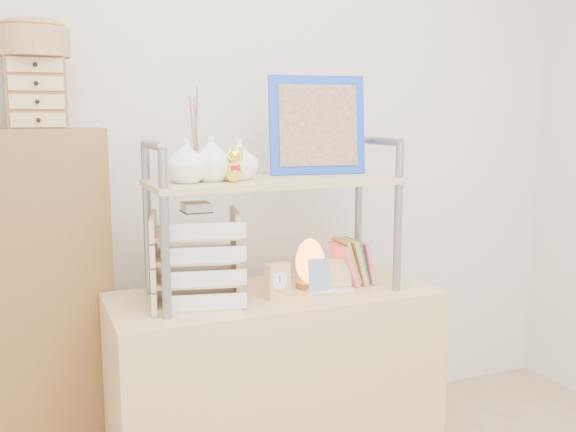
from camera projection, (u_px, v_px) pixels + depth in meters
name	position (u px, v px, depth m)	size (l,w,h in m)	color
desk	(275.00, 388.00, 2.43)	(1.20, 0.50, 0.75)	tan
cabinet	(49.00, 308.00, 2.42)	(0.45, 0.24, 1.35)	brown
hutch	(261.00, 174.00, 2.29)	(0.90, 0.34, 0.80)	gray
letter_tray	(197.00, 263.00, 2.22)	(0.34, 0.33, 0.35)	tan
salt_lamp	(310.00, 263.00, 2.42)	(0.12, 0.12, 0.19)	brown
desk_clock	(278.00, 281.00, 2.28)	(0.10, 0.06, 0.13)	tan
postcard_stand	(330.00, 281.00, 2.38)	(0.18, 0.08, 0.12)	white
drawer_chest	(36.00, 93.00, 2.28)	(0.20, 0.16, 0.25)	brown
woven_basket	(33.00, 43.00, 2.25)	(0.25, 0.25, 0.10)	#996B45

